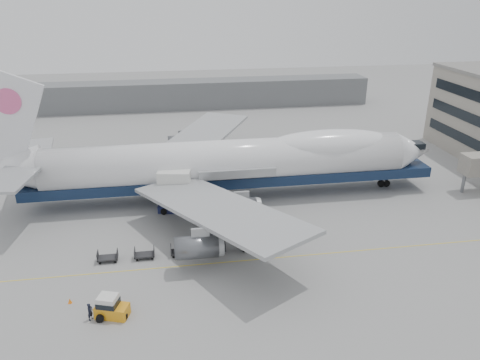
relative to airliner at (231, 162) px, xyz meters
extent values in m
plane|color=gray|center=(-0.64, -12.00, -5.62)|extent=(260.00, 260.00, 0.00)
cube|color=gold|center=(-0.64, -18.00, -5.62)|extent=(60.00, 0.15, 0.01)
cylinder|color=slate|center=(35.36, -4.00, -4.12)|extent=(0.50, 0.50, 3.00)
cube|color=slate|center=(-10.64, 58.00, -2.12)|extent=(110.00, 8.00, 7.00)
cylinder|color=white|center=(-0.64, 0.00, 0.08)|extent=(52.00, 6.40, 6.40)
cube|color=#10203C|center=(0.36, 0.00, -2.48)|extent=(60.00, 5.76, 1.50)
cone|color=white|center=(28.36, 0.00, 0.08)|extent=(6.00, 6.40, 6.40)
cone|color=white|center=(-31.14, 0.00, 0.68)|extent=(9.00, 6.40, 6.40)
ellipsoid|color=white|center=(14.96, 0.00, 1.84)|extent=(20.67, 5.78, 4.56)
cube|color=white|center=(-29.64, 0.00, 7.58)|extent=(10.52, 0.50, 13.56)
cylinder|color=#E75993|center=(-29.14, 0.00, 10.08)|extent=(3.40, 0.30, 3.40)
cube|color=#9EA0A3|center=(-3.64, -14.28, -0.52)|extent=(20.35, 26.74, 2.26)
cube|color=#9EA0A3|center=(-3.64, 14.28, -0.52)|extent=(20.35, 26.74, 2.26)
cylinder|color=#595B60|center=(-6.64, 19.00, -2.72)|extent=(4.80, 2.60, 2.60)
cylinder|color=#595B60|center=(-0.64, 10.00, -2.72)|extent=(4.80, 2.60, 2.60)
cylinder|color=#595B60|center=(-0.64, -10.00, -2.72)|extent=(4.80, 2.60, 2.60)
cylinder|color=#595B60|center=(-6.64, -19.00, -2.72)|extent=(4.80, 2.60, 2.60)
cylinder|color=slate|center=(24.36, 0.00, -4.37)|extent=(0.36, 0.36, 2.50)
cylinder|color=black|center=(24.36, 0.00, -5.07)|extent=(1.10, 0.45, 1.10)
cylinder|color=slate|center=(-3.64, -3.00, -4.37)|extent=(0.36, 0.36, 2.50)
cylinder|color=black|center=(-3.64, -3.00, -5.07)|extent=(1.10, 0.45, 1.10)
cylinder|color=slate|center=(-3.64, 3.00, -4.37)|extent=(0.36, 0.36, 2.50)
cylinder|color=black|center=(-3.64, 3.00, -5.07)|extent=(1.10, 0.45, 1.10)
cube|color=#171D46|center=(-8.47, -3.50, -5.09)|extent=(5.15, 3.15, 1.06)
cube|color=silver|center=(-8.47, -3.50, -0.62)|extent=(4.81, 3.27, 2.12)
cube|color=#171D46|center=(-8.47, -4.56, -2.82)|extent=(3.40, 0.75, 3.80)
cube|color=#171D46|center=(-8.47, -2.44, -2.82)|extent=(3.40, 0.75, 3.80)
cube|color=slate|center=(-8.47, -1.96, -0.62)|extent=(2.48, 1.56, 0.15)
cylinder|color=black|center=(-10.20, -4.46, -5.19)|extent=(0.87, 0.34, 0.87)
cylinder|color=black|center=(-10.20, -2.54, -5.19)|extent=(0.87, 0.34, 0.87)
cylinder|color=black|center=(-6.74, -4.46, -5.19)|extent=(0.87, 0.34, 0.87)
cylinder|color=black|center=(-6.74, -2.54, -5.19)|extent=(0.87, 0.34, 0.87)
cube|color=orange|center=(-15.27, -25.70, -5.02)|extent=(3.43, 2.54, 1.21)
cube|color=silver|center=(-15.58, -25.60, -3.92)|extent=(2.15, 2.01, 1.10)
cube|color=black|center=(-15.58, -25.60, -4.14)|extent=(2.29, 2.15, 0.55)
cylinder|color=black|center=(-16.37, -26.41, -5.24)|extent=(0.77, 0.33, 0.77)
cylinder|color=black|center=(-16.37, -24.99, -5.24)|extent=(0.77, 0.33, 0.77)
cylinder|color=black|center=(-14.17, -26.41, -5.24)|extent=(0.77, 0.33, 0.77)
cylinder|color=black|center=(-14.17, -24.99, -5.24)|extent=(0.77, 0.33, 0.77)
imported|color=black|center=(-17.27, -25.90, -4.73)|extent=(0.69, 0.78, 1.80)
cone|color=orange|center=(-19.69, -22.97, -5.35)|extent=(0.35, 0.35, 0.55)
cube|color=orange|center=(-19.69, -22.97, -5.61)|extent=(0.37, 0.37, 0.03)
cube|color=#2D2D30|center=(-16.69, -15.60, -5.17)|extent=(2.30, 1.35, 0.18)
cube|color=#2D2D30|center=(-17.79, -15.60, -4.77)|extent=(0.08, 1.35, 0.90)
cube|color=#2D2D30|center=(-15.59, -15.60, -4.77)|extent=(0.08, 1.35, 0.90)
cylinder|color=black|center=(-17.54, -16.15, -5.47)|extent=(0.30, 0.12, 0.30)
cylinder|color=black|center=(-17.54, -15.05, -5.47)|extent=(0.30, 0.12, 0.30)
cylinder|color=black|center=(-15.84, -16.15, -5.47)|extent=(0.30, 0.12, 0.30)
cylinder|color=black|center=(-15.84, -15.05, -5.47)|extent=(0.30, 0.12, 0.30)
cube|color=#2D2D30|center=(-12.51, -15.60, -5.17)|extent=(2.30, 1.35, 0.18)
cube|color=#2D2D30|center=(-13.61, -15.60, -4.77)|extent=(0.08, 1.35, 0.90)
cube|color=#2D2D30|center=(-11.41, -15.60, -4.77)|extent=(0.08, 1.35, 0.90)
cylinder|color=black|center=(-13.36, -16.15, -5.47)|extent=(0.30, 0.12, 0.30)
cylinder|color=black|center=(-13.36, -15.05, -5.47)|extent=(0.30, 0.12, 0.30)
cylinder|color=black|center=(-11.66, -16.15, -5.47)|extent=(0.30, 0.12, 0.30)
cylinder|color=black|center=(-11.66, -15.05, -5.47)|extent=(0.30, 0.12, 0.30)
cube|color=#2D2D30|center=(-8.34, -15.60, -5.17)|extent=(2.30, 1.35, 0.18)
cube|color=#2D2D30|center=(-9.44, -15.60, -4.77)|extent=(0.08, 1.35, 0.90)
cube|color=#2D2D30|center=(-7.24, -15.60, -4.77)|extent=(0.08, 1.35, 0.90)
cylinder|color=black|center=(-9.19, -16.15, -5.47)|extent=(0.30, 0.12, 0.30)
cylinder|color=black|center=(-9.19, -15.05, -5.47)|extent=(0.30, 0.12, 0.30)
cylinder|color=black|center=(-7.49, -16.15, -5.47)|extent=(0.30, 0.12, 0.30)
cylinder|color=black|center=(-7.49, -15.05, -5.47)|extent=(0.30, 0.12, 0.30)
cube|color=#2D2D30|center=(-4.16, -15.60, -5.17)|extent=(2.30, 1.35, 0.18)
cube|color=#2D2D30|center=(-5.26, -15.60, -4.77)|extent=(0.08, 1.35, 0.90)
cube|color=#2D2D30|center=(-3.06, -15.60, -4.77)|extent=(0.08, 1.35, 0.90)
cylinder|color=black|center=(-5.01, -16.15, -5.47)|extent=(0.30, 0.12, 0.30)
cylinder|color=black|center=(-5.01, -15.05, -5.47)|extent=(0.30, 0.12, 0.30)
cylinder|color=black|center=(-3.31, -16.15, -5.47)|extent=(0.30, 0.12, 0.30)
cylinder|color=black|center=(-3.31, -15.05, -5.47)|extent=(0.30, 0.12, 0.30)
cube|color=#2D2D30|center=(0.01, -15.60, -5.17)|extent=(2.30, 1.35, 0.18)
cube|color=#2D2D30|center=(-1.09, -15.60, -4.77)|extent=(0.08, 1.35, 0.90)
cube|color=#2D2D30|center=(1.11, -15.60, -4.77)|extent=(0.08, 1.35, 0.90)
cylinder|color=black|center=(-0.84, -16.15, -5.47)|extent=(0.30, 0.12, 0.30)
cylinder|color=black|center=(-0.84, -15.05, -5.47)|extent=(0.30, 0.12, 0.30)
cylinder|color=black|center=(0.86, -16.15, -5.47)|extent=(0.30, 0.12, 0.30)
cylinder|color=black|center=(0.86, -15.05, -5.47)|extent=(0.30, 0.12, 0.30)
camera|label=1|loc=(-8.98, -63.79, 23.65)|focal=35.00mm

